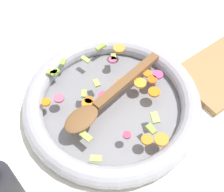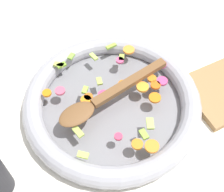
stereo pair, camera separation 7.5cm
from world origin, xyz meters
The scene contains 5 objects.
ground_plane centered at (0.00, 0.00, 0.00)m, with size 4.00×4.00×0.00m, color silver.
skillet centered at (0.00, 0.00, 0.02)m, with size 0.44×0.44×0.05m.
chopped_vegetables centered at (0.02, 0.00, 0.05)m, with size 0.33×0.36×0.01m.
wooden_spoon centered at (-0.02, 0.00, 0.06)m, with size 0.31×0.09×0.01m.
pepper_mill centered at (-0.31, -0.07, 0.08)m, with size 0.06×0.06×0.19m.
Camera 1 is at (-0.27, -0.35, 0.66)m, focal length 50.00 mm.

